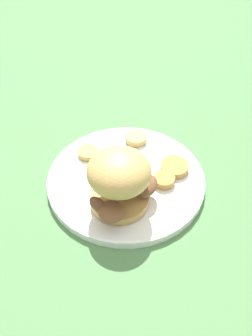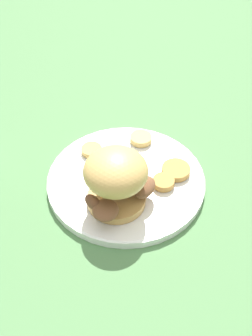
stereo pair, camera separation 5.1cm
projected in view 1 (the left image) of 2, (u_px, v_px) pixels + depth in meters
ground_plane at (126, 184)px, 0.81m from camera, size 4.00×4.00×0.00m
dinner_plate at (126, 181)px, 0.81m from camera, size 0.27×0.27×0.02m
sandwich at (120, 179)px, 0.72m from camera, size 0.11×0.14×0.10m
potato_round_0 at (164, 180)px, 0.79m from camera, size 0.04×0.04×0.01m
potato_round_1 at (175, 167)px, 0.82m from camera, size 0.05×0.05×0.01m
potato_round_2 at (136, 138)px, 0.87m from camera, size 0.04×0.04×0.01m
potato_round_3 at (88, 152)px, 0.84m from camera, size 0.04×0.04×0.01m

